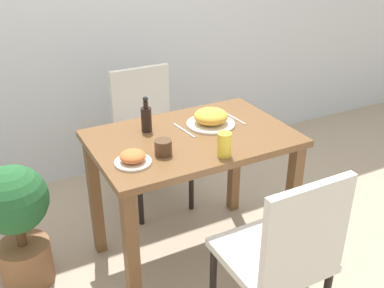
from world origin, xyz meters
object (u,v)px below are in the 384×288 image
Objects in this scene: chair_far at (149,130)px; drink_cup at (163,147)px; potted_plant_left at (17,219)px; food_plate at (211,118)px; side_plate at (133,158)px; sauce_bottle at (146,118)px; juice_glass at (224,144)px; chair_near at (283,253)px.

drink_cup is at bearing -107.22° from chair_far.
food_plate is at bearing -8.69° from potted_plant_left.
chair_far reaches higher than side_plate.
drink_cup is at bearing -96.49° from sauce_bottle.
juice_glass is (0.24, -0.14, 0.02)m from drink_cup.
potted_plant_left is at bearing 151.84° from juice_glass.
chair_near is 1.38m from chair_far.
juice_glass reaches higher than drink_cup.
juice_glass is at bearing -109.77° from food_plate.
food_plate is 0.41m from drink_cup.
food_plate reaches higher than drink_cup.
juice_glass is (0.40, -0.13, 0.03)m from side_plate.
side_plate is 0.89× the size of sauce_bottle.
chair_near is at bearing -86.77° from juice_glass.
chair_near is at bearing -96.84° from food_plate.
chair_far reaches higher than potted_plant_left.
juice_glass is at bearing -28.16° from potted_plant_left.
side_plate is at bearing -174.07° from drink_cup.
side_plate is 0.16m from drink_cup.
food_plate is 0.35m from sauce_bottle.
potted_plant_left is (-0.51, 0.36, -0.40)m from side_plate.
sauce_bottle is at bearing -5.61° from potted_plant_left.
food_plate reaches higher than side_plate.
chair_far is 1.02m from potted_plant_left.
sauce_bottle reaches higher than chair_far.
potted_plant_left is at bearing 152.62° from drink_cup.
sauce_bottle reaches higher than drink_cup.
chair_near is 0.84m from food_plate.
drink_cup is (-0.36, -0.19, -0.00)m from food_plate.
potted_plant_left is (-0.91, 0.49, -0.43)m from juice_glass.
food_plate is 3.18× the size of drink_cup.
potted_plant_left is (-0.94, 0.94, -0.12)m from chair_near.
juice_glass reaches higher than potted_plant_left.
sauce_bottle is (-0.24, 0.87, 0.33)m from chair_near.
chair_far reaches higher than food_plate.
juice_glass is at bearing -30.25° from drink_cup.
drink_cup is (0.16, 0.02, 0.01)m from side_plate.
juice_glass is at bearing -90.00° from chair_far.
juice_glass is at bearing -63.04° from sauce_bottle.
drink_cup is (-0.24, -0.79, 0.29)m from chair_far.
side_plate is 0.24× the size of potted_plant_left.
juice_glass is 0.17× the size of potted_plant_left.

